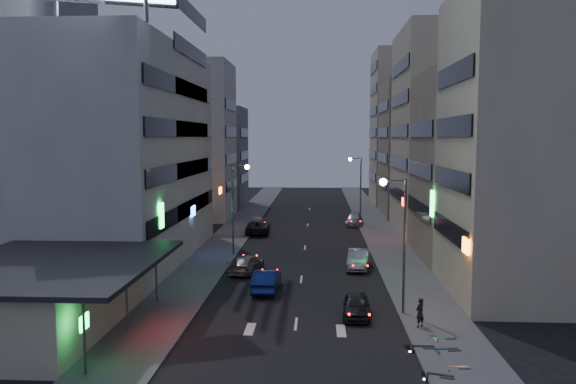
# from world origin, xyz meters

# --- Properties ---
(ground) EXTENTS (180.00, 180.00, 0.00)m
(ground) POSITION_xyz_m (0.00, 0.00, 0.00)
(ground) COLOR black
(ground) RESTS_ON ground
(sidewalk_left) EXTENTS (4.00, 120.00, 0.12)m
(sidewalk_left) POSITION_xyz_m (-8.00, 30.00, 0.06)
(sidewalk_left) COLOR #4C4C4F
(sidewalk_left) RESTS_ON ground
(sidewalk_right) EXTENTS (4.00, 120.00, 0.12)m
(sidewalk_right) POSITION_xyz_m (8.00, 30.00, 0.06)
(sidewalk_right) COLOR #4C4C4F
(sidewalk_right) RESTS_ON ground
(food_court) EXTENTS (11.00, 13.00, 3.88)m
(food_court) POSITION_xyz_m (-13.90, 2.00, 1.98)
(food_court) COLOR beige
(food_court) RESTS_ON ground
(white_building) EXTENTS (14.00, 24.00, 18.00)m
(white_building) POSITION_xyz_m (-17.00, 20.00, 9.00)
(white_building) COLOR silver
(white_building) RESTS_ON ground
(grey_tower) EXTENTS (10.00, 14.00, 34.00)m
(grey_tower) POSITION_xyz_m (-26.00, 23.00, 17.00)
(grey_tower) COLOR gray
(grey_tower) RESTS_ON ground
(shophouse_near) EXTENTS (10.00, 11.00, 20.00)m
(shophouse_near) POSITION_xyz_m (15.00, 10.50, 10.00)
(shophouse_near) COLOR beige
(shophouse_near) RESTS_ON ground
(shophouse_mid) EXTENTS (11.00, 12.00, 16.00)m
(shophouse_mid) POSITION_xyz_m (15.50, 22.00, 8.00)
(shophouse_mid) COLOR tan
(shophouse_mid) RESTS_ON ground
(shophouse_far) EXTENTS (10.00, 14.00, 22.00)m
(shophouse_far) POSITION_xyz_m (15.00, 35.00, 11.00)
(shophouse_far) COLOR beige
(shophouse_far) RESTS_ON ground
(far_left_a) EXTENTS (11.00, 10.00, 20.00)m
(far_left_a) POSITION_xyz_m (-15.50, 45.00, 10.00)
(far_left_a) COLOR silver
(far_left_a) RESTS_ON ground
(far_left_b) EXTENTS (12.00, 10.00, 15.00)m
(far_left_b) POSITION_xyz_m (-16.00, 58.00, 7.50)
(far_left_b) COLOR gray
(far_left_b) RESTS_ON ground
(far_right_a) EXTENTS (11.00, 12.00, 18.00)m
(far_right_a) POSITION_xyz_m (15.50, 50.00, 9.00)
(far_right_a) COLOR tan
(far_right_a) RESTS_ON ground
(far_right_b) EXTENTS (12.00, 12.00, 24.00)m
(far_right_b) POSITION_xyz_m (16.00, 64.00, 12.00)
(far_right_b) COLOR beige
(far_right_b) RESTS_ON ground
(street_lamp_right_near) EXTENTS (1.60, 0.44, 8.02)m
(street_lamp_right_near) POSITION_xyz_m (5.90, 6.00, 5.36)
(street_lamp_right_near) COLOR #595B60
(street_lamp_right_near) RESTS_ON sidewalk_right
(street_lamp_left) EXTENTS (1.60, 0.44, 8.02)m
(street_lamp_left) POSITION_xyz_m (-5.90, 22.00, 5.36)
(street_lamp_left) COLOR #595B60
(street_lamp_left) RESTS_ON sidewalk_left
(street_lamp_right_far) EXTENTS (1.60, 0.44, 8.02)m
(street_lamp_right_far) POSITION_xyz_m (5.90, 40.00, 5.36)
(street_lamp_right_far) COLOR #595B60
(street_lamp_right_far) RESTS_ON sidewalk_right
(parked_car_right_near) EXTENTS (1.83, 3.99, 1.32)m
(parked_car_right_near) POSITION_xyz_m (3.50, 5.58, 0.66)
(parked_car_right_near) COLOR black
(parked_car_right_near) RESTS_ON ground
(parked_car_right_mid) EXTENTS (2.14, 4.74, 1.51)m
(parked_car_right_mid) POSITION_xyz_m (4.44, 17.68, 0.75)
(parked_car_right_mid) COLOR #AAADB3
(parked_car_right_mid) RESTS_ON ground
(parked_car_left) EXTENTS (2.68, 5.38, 1.46)m
(parked_car_left) POSITION_xyz_m (-5.39, 33.65, 0.73)
(parked_car_left) COLOR #252529
(parked_car_left) RESTS_ON ground
(parked_car_right_far) EXTENTS (2.44, 4.86, 1.36)m
(parked_car_right_far) POSITION_xyz_m (5.59, 39.99, 0.68)
(parked_car_right_far) COLOR #94989B
(parked_car_right_far) RESTS_ON ground
(road_car_blue) EXTENTS (1.77, 4.63, 1.51)m
(road_car_blue) POSITION_xyz_m (-2.28, 10.70, 0.75)
(road_car_blue) COLOR navy
(road_car_blue) RESTS_ON ground
(road_car_silver) EXTENTS (2.69, 4.94, 1.36)m
(road_car_silver) POSITION_xyz_m (-4.34, 15.92, 0.68)
(road_car_silver) COLOR gray
(road_car_silver) RESTS_ON ground
(person) EXTENTS (0.70, 0.68, 1.61)m
(person) POSITION_xyz_m (6.84, 3.55, 0.93)
(person) COLOR black
(person) RESTS_ON sidewalk_right
(scooter_black_a) EXTENTS (1.07, 1.86, 1.08)m
(scooter_black_a) POSITION_xyz_m (7.23, -2.82, 0.66)
(scooter_black_a) COLOR black
(scooter_black_a) RESTS_ON sidewalk_right
(scooter_silver_a) EXTENTS (0.68, 1.66, 0.99)m
(scooter_silver_a) POSITION_xyz_m (8.09, -1.68, 0.61)
(scooter_silver_a) COLOR #9E9FA5
(scooter_silver_a) RESTS_ON sidewalk_right
(scooter_blue) EXTENTS (0.88, 1.91, 1.12)m
(scooter_blue) POSITION_xyz_m (8.16, 0.55, 0.68)
(scooter_blue) COLOR navy
(scooter_blue) RESTS_ON sidewalk_right
(scooter_black_b) EXTENTS (0.66, 1.86, 1.13)m
(scooter_black_b) POSITION_xyz_m (7.08, 0.72, 0.68)
(scooter_black_b) COLOR black
(scooter_black_b) RESTS_ON sidewalk_right
(scooter_silver_b) EXTENTS (0.85, 1.78, 1.04)m
(scooter_silver_b) POSITION_xyz_m (8.34, 2.14, 0.64)
(scooter_silver_b) COLOR #A3A5AB
(scooter_silver_b) RESTS_ON sidewalk_right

